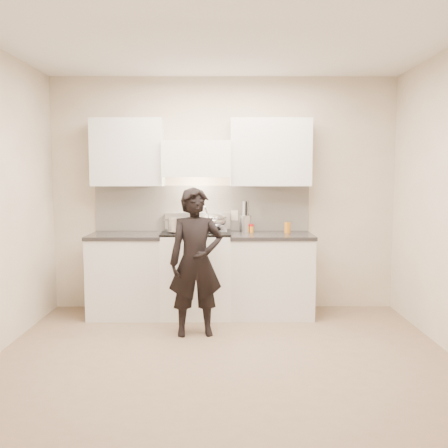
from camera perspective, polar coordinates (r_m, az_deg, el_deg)
The scene contains 11 objects.
ground_plane at distance 4.40m, azimuth -0.02°, elevation -15.38°, with size 4.00×4.00×0.00m, color #876C55.
room_shell at distance 4.47m, azimuth -0.77°, elevation 5.91°, with size 4.04×3.54×2.70m.
stove at distance 5.65m, azimuth -3.11°, elevation -5.61°, with size 0.76×0.65×0.96m.
counter_right at distance 5.67m, azimuth 5.34°, elevation -5.72°, with size 0.92×0.67×0.92m.
counter_left at distance 5.74m, azimuth -10.95°, elevation -5.65°, with size 0.82×0.67×0.92m.
wok at distance 5.70m, azimuth -1.38°, elevation 0.38°, with size 0.35×0.43×0.28m.
stock_pot at distance 5.48m, azimuth -5.29°, elevation -0.07°, with size 0.31×0.26×0.15m.
utensil_crock at distance 5.75m, azimuth 2.48°, elevation 0.19°, with size 0.13×0.13×0.35m.
spice_jar at distance 5.69m, azimuth 3.18°, elevation -0.49°, with size 0.04×0.04×0.09m.
oil_glass at distance 5.69m, azimuth 7.26°, elevation -0.39°, with size 0.07×0.07×0.12m.
person at distance 4.89m, azimuth -3.24°, elevation -4.36°, with size 0.53×0.35×1.45m, color black.
Camera 1 is at (-0.01, -4.10, 1.58)m, focal length 40.00 mm.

